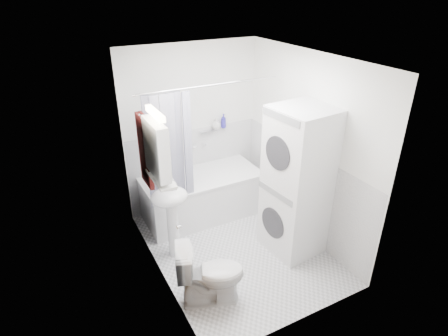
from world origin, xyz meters
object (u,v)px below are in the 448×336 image
bathtub (202,193)px  sink (171,207)px  washer_dryer (298,183)px  toilet (210,274)px

bathtub → sink: (-0.70, -0.66, 0.35)m
sink → washer_dryer: size_ratio=0.56×
bathtub → sink: size_ratio=1.61×
washer_dryer → toilet: size_ratio=2.60×
sink → washer_dryer: bearing=-21.0°
sink → washer_dryer: washer_dryer is taller
bathtub → sink: 1.03m
bathtub → toilet: (-0.62, -1.55, -0.00)m
washer_dryer → toilet: 1.50m
sink → bathtub: bearing=43.2°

